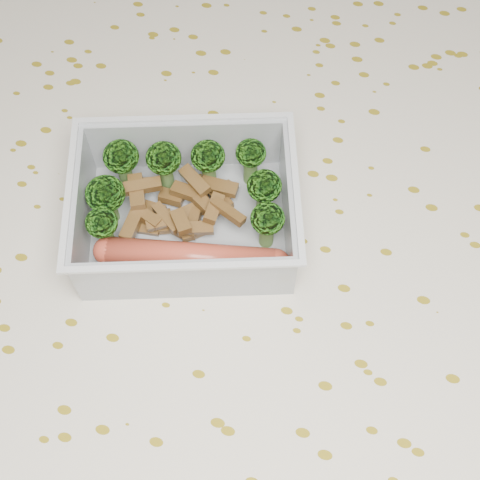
# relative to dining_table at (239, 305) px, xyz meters

# --- Properties ---
(ground_plane) EXTENTS (4.00, 4.00, 0.00)m
(ground_plane) POSITION_rel_dining_table_xyz_m (0.00, 0.00, -0.67)
(ground_plane) COLOR olive
(ground_plane) RESTS_ON ground
(dining_table) EXTENTS (1.40, 0.90, 0.75)m
(dining_table) POSITION_rel_dining_table_xyz_m (0.00, 0.00, 0.00)
(dining_table) COLOR brown
(dining_table) RESTS_ON ground
(tablecloth) EXTENTS (1.46, 0.96, 0.19)m
(tablecloth) POSITION_rel_dining_table_xyz_m (0.00, 0.00, 0.05)
(tablecloth) COLOR silver
(tablecloth) RESTS_ON dining_table
(lunch_container) EXTENTS (0.19, 0.16, 0.06)m
(lunch_container) POSITION_rel_dining_table_xyz_m (-0.04, 0.02, 0.11)
(lunch_container) COLOR silver
(lunch_container) RESTS_ON tablecloth
(broccoli_florets) EXTENTS (0.15, 0.11, 0.05)m
(broccoli_florets) POSITION_rel_dining_table_xyz_m (-0.05, 0.04, 0.12)
(broccoli_florets) COLOR #608C3F
(broccoli_florets) RESTS_ON lunch_container
(meat_pile) EXTENTS (0.10, 0.07, 0.03)m
(meat_pile) POSITION_rel_dining_table_xyz_m (-0.05, 0.03, 0.11)
(meat_pile) COLOR brown
(meat_pile) RESTS_ON lunch_container
(sausage) EXTENTS (0.14, 0.04, 0.02)m
(sausage) POSITION_rel_dining_table_xyz_m (-0.03, -0.02, 0.11)
(sausage) COLOR #BE452F
(sausage) RESTS_ON lunch_container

